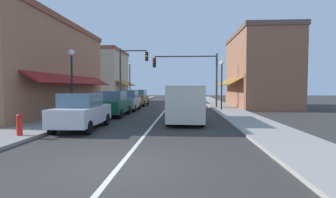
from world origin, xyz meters
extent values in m
plane|color=#33302D|center=(0.00, 18.00, 0.00)|extent=(80.00, 80.00, 0.00)
cube|color=gray|center=(-5.50, 18.00, 0.06)|extent=(2.60, 56.00, 0.12)
cube|color=gray|center=(5.50, 18.00, 0.06)|extent=(2.60, 56.00, 0.12)
cube|color=silver|center=(0.00, 18.00, 0.00)|extent=(0.14, 52.00, 0.01)
cube|color=#9E6B4C|center=(-8.97, 12.00, 3.28)|extent=(4.35, 14.00, 6.55)
cube|color=brown|center=(-8.97, 12.00, 6.75)|extent=(4.55, 14.20, 0.40)
cube|color=slate|center=(-6.86, 12.00, 1.40)|extent=(0.08, 10.64, 1.80)
cube|color=maroon|center=(-6.25, 12.00, 2.60)|extent=(1.27, 11.76, 0.73)
cube|color=slate|center=(-6.86, 8.92, 4.72)|extent=(0.08, 1.10, 1.30)
cube|color=slate|center=(-6.86, 15.08, 4.72)|extent=(0.08, 1.10, 1.30)
cube|color=#8E5B42|center=(9.28, 20.00, 3.56)|extent=(4.96, 10.00, 7.11)
cube|color=brown|center=(9.28, 20.00, 7.31)|extent=(5.16, 10.20, 0.40)
cube|color=slate|center=(6.86, 20.00, 1.40)|extent=(0.08, 7.60, 1.80)
cube|color=olive|center=(6.25, 20.00, 2.60)|extent=(1.27, 8.40, 0.73)
cube|color=slate|center=(6.86, 17.80, 5.12)|extent=(0.08, 1.10, 1.30)
cube|color=slate|center=(6.86, 22.20, 5.12)|extent=(0.08, 1.10, 1.30)
cube|color=#BCAD8E|center=(-9.44, 28.00, 3.36)|extent=(5.27, 8.00, 6.72)
cube|color=brown|center=(-9.44, 28.00, 6.92)|extent=(5.47, 8.20, 0.40)
cube|color=slate|center=(-6.86, 28.00, 1.40)|extent=(0.08, 6.08, 1.80)
cube|color=olive|center=(-6.25, 28.00, 2.60)|extent=(1.27, 6.72, 0.73)
cube|color=slate|center=(-6.86, 26.24, 4.84)|extent=(0.08, 1.10, 1.30)
cube|color=slate|center=(-6.86, 29.76, 4.84)|extent=(0.08, 1.10, 1.30)
cube|color=silver|center=(-3.24, 5.54, 0.71)|extent=(1.81, 4.14, 0.80)
cube|color=slate|center=(-3.24, 5.44, 1.44)|extent=(1.57, 2.03, 0.66)
cylinder|color=black|center=(-4.06, 6.87, 0.31)|extent=(0.21, 0.62, 0.62)
cylinder|color=black|center=(-2.48, 6.91, 0.31)|extent=(0.21, 0.62, 0.62)
cylinder|color=black|center=(-4.00, 4.17, 0.31)|extent=(0.21, 0.62, 0.62)
cylinder|color=black|center=(-2.42, 4.20, 0.31)|extent=(0.21, 0.62, 0.62)
cube|color=#0F4C33|center=(-3.26, 11.04, 0.71)|extent=(1.79, 4.13, 0.80)
cube|color=slate|center=(-3.26, 10.94, 1.44)|extent=(1.55, 2.03, 0.66)
cylinder|color=black|center=(-4.07, 12.38, 0.31)|extent=(0.21, 0.62, 0.62)
cylinder|color=black|center=(-2.49, 12.40, 0.31)|extent=(0.21, 0.62, 0.62)
cylinder|color=black|center=(-4.03, 9.67, 0.31)|extent=(0.21, 0.62, 0.62)
cylinder|color=black|center=(-2.44, 9.70, 0.31)|extent=(0.21, 0.62, 0.62)
cube|color=#B7BABF|center=(-3.20, 15.41, 0.71)|extent=(1.82, 4.14, 0.80)
cube|color=slate|center=(-3.20, 15.31, 1.44)|extent=(1.57, 2.04, 0.66)
cylinder|color=black|center=(-4.03, 16.74, 0.31)|extent=(0.22, 0.62, 0.62)
cylinder|color=black|center=(-2.44, 16.78, 0.31)|extent=(0.22, 0.62, 0.62)
cylinder|color=black|center=(-3.96, 14.04, 0.31)|extent=(0.22, 0.62, 0.62)
cylinder|color=black|center=(-2.38, 14.08, 0.31)|extent=(0.22, 0.62, 0.62)
cube|color=brown|center=(-3.27, 20.94, 0.71)|extent=(1.75, 4.11, 0.80)
cube|color=slate|center=(-3.27, 20.84, 1.44)|extent=(1.54, 2.01, 0.66)
cylinder|color=black|center=(-4.05, 22.30, 0.31)|extent=(0.20, 0.62, 0.62)
cylinder|color=black|center=(-2.47, 22.29, 0.31)|extent=(0.20, 0.62, 0.62)
cylinder|color=black|center=(-4.07, 19.59, 0.31)|extent=(0.20, 0.62, 0.62)
cylinder|color=black|center=(-2.49, 19.58, 0.31)|extent=(0.20, 0.62, 0.62)
cube|color=beige|center=(1.80, 8.35, 1.17)|extent=(2.09, 5.05, 1.90)
cube|color=slate|center=(1.86, 10.75, 1.59)|extent=(1.73, 0.32, 0.84)
cube|color=black|center=(1.86, 10.93, 0.48)|extent=(1.87, 0.25, 0.24)
cylinder|color=black|center=(0.95, 9.93, 0.36)|extent=(0.26, 0.73, 0.72)
cylinder|color=black|center=(2.72, 9.88, 0.36)|extent=(0.26, 0.73, 0.72)
cylinder|color=black|center=(0.87, 6.83, 0.36)|extent=(0.26, 0.73, 0.72)
cylinder|color=black|center=(2.64, 6.78, 0.36)|extent=(0.26, 0.73, 0.72)
cylinder|color=#333333|center=(4.80, 18.19, 2.63)|extent=(0.18, 0.18, 5.25)
cylinder|color=#333333|center=(1.81, 18.19, 5.00)|extent=(5.98, 0.12, 0.12)
cube|color=black|center=(-1.18, 18.01, 4.40)|extent=(0.30, 0.24, 0.90)
sphere|color=red|center=(-1.18, 17.88, 4.68)|extent=(0.20, 0.20, 0.20)
sphere|color=#3D2D0C|center=(-1.18, 17.88, 4.40)|extent=(0.20, 0.20, 0.20)
sphere|color=#0C3316|center=(-1.18, 17.88, 4.12)|extent=(0.20, 0.20, 0.20)
cylinder|color=#333333|center=(-4.80, 19.10, 2.99)|extent=(0.18, 0.18, 5.97)
cylinder|color=#333333|center=(-3.43, 19.10, 5.72)|extent=(2.74, 0.12, 0.12)
cube|color=black|center=(-2.06, 18.92, 5.12)|extent=(0.30, 0.24, 0.90)
sphere|color=#420F0F|center=(-2.06, 18.79, 5.40)|extent=(0.20, 0.20, 0.20)
sphere|color=yellow|center=(-2.06, 18.79, 5.12)|extent=(0.20, 0.20, 0.20)
sphere|color=#0C3316|center=(-2.06, 18.79, 4.84)|extent=(0.20, 0.20, 0.20)
cylinder|color=black|center=(-5.09, 8.56, 1.97)|extent=(0.12, 0.12, 3.94)
sphere|color=white|center=(-5.09, 8.56, 4.12)|extent=(0.36, 0.36, 0.36)
cylinder|color=black|center=(4.89, 15.51, 1.96)|extent=(0.12, 0.12, 3.92)
sphere|color=white|center=(4.89, 15.51, 4.10)|extent=(0.36, 0.36, 0.36)
cylinder|color=black|center=(-4.82, 23.76, 2.29)|extent=(0.12, 0.12, 4.58)
sphere|color=white|center=(-4.82, 23.76, 4.76)|extent=(0.36, 0.36, 0.36)
cylinder|color=red|center=(-4.88, 3.27, 0.47)|extent=(0.22, 0.22, 0.70)
sphere|color=red|center=(-4.88, 3.27, 0.89)|extent=(0.20, 0.20, 0.20)
camera|label=1|loc=(1.65, -6.34, 2.04)|focal=27.04mm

